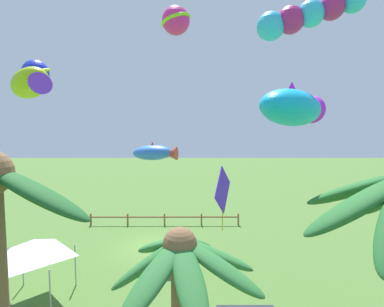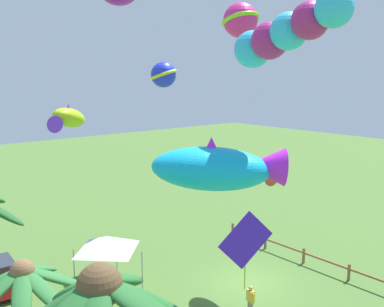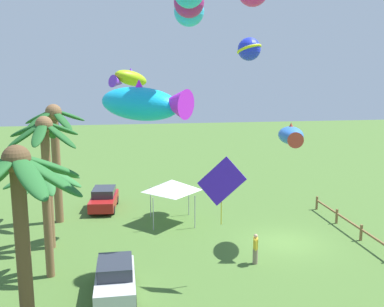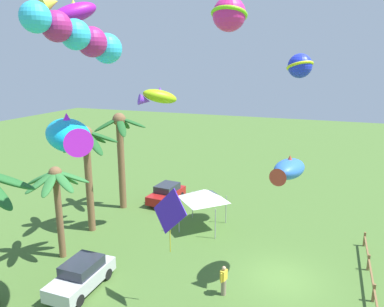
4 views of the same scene
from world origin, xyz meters
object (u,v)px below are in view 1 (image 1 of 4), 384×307
Objects in this scene: spectator_0 at (190,251)px; kite_ball_7 at (36,73)px; kite_fish_2 at (294,108)px; kite_diamond_3 at (223,190)px; kite_fish_6 at (155,153)px; kite_fish_5 at (31,84)px; palm_tree_2 at (182,285)px; kite_ball_4 at (176,21)px; festival_tent at (34,248)px; kite_tube_1 at (306,15)px.

kite_ball_7 is (9.47, -2.18, 10.37)m from spectator_0.
kite_fish_2 reaches higher than kite_diamond_3.
spectator_0 is at bearing 131.21° from kite_fish_6.
kite_fish_6 is at bearing -50.93° from kite_diamond_3.
kite_diamond_3 is at bearing -150.85° from kite_fish_5.
kite_ball_4 is at bearing -86.51° from palm_tree_2.
kite_fish_2 is (-3.86, -4.44, 4.13)m from palm_tree_2.
kite_ball_4 is 0.69× the size of kite_ball_7.
palm_tree_2 is at bearing 93.49° from kite_ball_4.
kite_diamond_3 is at bearing 158.53° from kite_ball_7.
kite_ball_4 reaches higher than kite_fish_2.
kite_fish_5 is at bearing 121.63° from festival_tent.
kite_ball_4 is at bearing -50.68° from kite_fish_2.
kite_fish_2 is at bearing 123.26° from spectator_0.
kite_fish_5 is (5.37, 6.06, 8.47)m from spectator_0.
palm_tree_2 is 3.40× the size of kite_ball_4.
kite_fish_2 is 1.22× the size of kite_diamond_3.
kite_fish_6 is (2.11, -12.67, 1.87)m from palm_tree_2.
kite_fish_2 is 10.42m from kite_fish_6.
kite_ball_7 is at bearing 2.99° from kite_fish_6.
kite_diamond_3 is 1.91× the size of kite_ball_4.
kite_ball_4 is at bearing -128.52° from kite_fish_5.
kite_fish_5 reaches higher than kite_fish_2.
kite_fish_5 is (10.00, 1.95, -2.98)m from kite_tube_1.
kite_tube_1 is at bearing 144.18° from kite_ball_4.
kite_fish_2 is at bearing 149.22° from kite_ball_7.
kite_ball_4 is at bearing -39.70° from kite_diamond_3.
kite_ball_4 is (2.33, -1.94, 8.65)m from kite_diamond_3.
festival_tent is 0.90× the size of kite_diamond_3.
palm_tree_2 is 2.19× the size of kite_fish_5.
kite_diamond_3 is (2.12, -3.50, -3.73)m from kite_fish_2.
kite_fish_2 is at bearing 168.43° from festival_tent.
kite_fish_5 is at bearing -37.73° from palm_tree_2.
kite_diamond_3 is 13.51m from kite_ball_7.
palm_tree_2 is 9.69m from festival_tent.
kite_ball_4 is 0.64× the size of kite_fish_5.
festival_tent is at bearing -44.15° from palm_tree_2.
kite_ball_4 reaches higher than palm_tree_2.
spectator_0 is at bearing -90.75° from palm_tree_2.
festival_tent is at bearing 52.09° from kite_fish_6.
kite_diamond_3 reaches higher than festival_tent.
kite_fish_5 reaches higher than spectator_0.
kite_fish_6 is (6.87, -6.67, -6.02)m from kite_tube_1.
kite_tube_1 reaches higher than kite_fish_6.
kite_fish_6 is (-4.71, -6.05, 3.77)m from festival_tent.
kite_fish_6 is at bearing -44.13° from kite_tube_1.
kite_fish_2 is (-10.68, 2.19, 6.04)m from festival_tent.
kite_fish_6 is at bearing -80.56° from palm_tree_2.
kite_fish_5 is at bearing 51.48° from kite_ball_4.
kite_ball_4 is (5.37, -3.87, 1.17)m from kite_tube_1.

